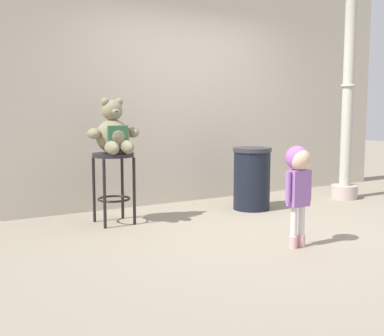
% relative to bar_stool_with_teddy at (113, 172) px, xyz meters
% --- Properties ---
extents(ground_plane, '(24.00, 24.00, 0.00)m').
position_rel_bar_stool_with_teddy_xyz_m(ground_plane, '(1.24, -1.02, -0.55)').
color(ground_plane, gray).
extents(building_wall, '(6.92, 0.30, 3.03)m').
position_rel_bar_stool_with_teddy_xyz_m(building_wall, '(1.24, 0.84, 0.96)').
color(building_wall, beige).
rests_on(building_wall, ground_plane).
extents(bar_stool_with_teddy, '(0.44, 0.44, 0.76)m').
position_rel_bar_stool_with_teddy_xyz_m(bar_stool_with_teddy, '(0.00, 0.00, 0.00)').
color(bar_stool_with_teddy, black).
rests_on(bar_stool_with_teddy, ground_plane).
extents(teddy_bear, '(0.55, 0.50, 0.58)m').
position_rel_bar_stool_with_teddy_xyz_m(teddy_bear, '(0.00, -0.03, 0.42)').
color(teddy_bear, '#7A7456').
rests_on(teddy_bear, bar_stool_with_teddy).
extents(child_walking, '(0.29, 0.23, 0.90)m').
position_rel_bar_stool_with_teddy_xyz_m(child_walking, '(1.07, -1.67, 0.10)').
color(child_walking, '#D89BA0').
rests_on(child_walking, ground_plane).
extents(trash_bin, '(0.47, 0.47, 0.75)m').
position_rel_bar_stool_with_teddy_xyz_m(trash_bin, '(1.72, -0.15, -0.17)').
color(trash_bin, black).
rests_on(trash_bin, ground_plane).
extents(lamppost, '(0.35, 0.35, 2.61)m').
position_rel_bar_stool_with_teddy_xyz_m(lamppost, '(3.24, -0.22, 0.47)').
color(lamppost, '#B5A09C').
rests_on(lamppost, ground_plane).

